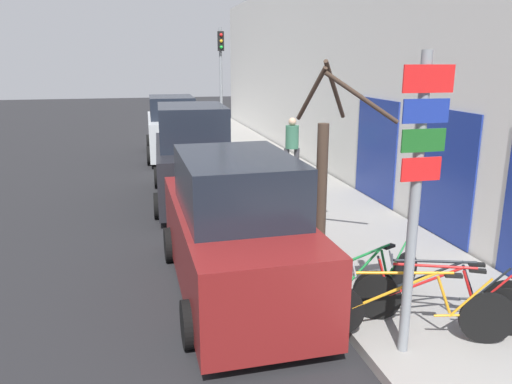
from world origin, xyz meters
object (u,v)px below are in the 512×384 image
at_px(bicycle_2, 440,293).
at_px(traffic_light, 221,76).
at_px(bicycle_1, 440,300).
at_px(parked_car_2, 172,129).
at_px(bicycle_0, 412,310).
at_px(street_tree, 325,173).
at_px(parked_car_0, 235,231).
at_px(signpost, 416,196).
at_px(bicycle_3, 368,283).
at_px(pedestrian_near, 292,143).
at_px(parked_car_1, 192,159).

height_order(bicycle_2, traffic_light, traffic_light).
height_order(bicycle_1, parked_car_2, parked_car_2).
distance_m(bicycle_0, parked_car_2, 14.16).
bearing_deg(parked_car_2, traffic_light, -40.13).
relative_size(parked_car_2, street_tree, 1.40).
relative_size(bicycle_2, parked_car_0, 0.45).
height_order(signpost, bicycle_3, signpost).
xyz_separation_m(bicycle_2, pedestrian_near, (0.67, 8.73, 0.65)).
bearing_deg(bicycle_2, parked_car_2, 34.26).
xyz_separation_m(bicycle_3, street_tree, (0.00, 1.81, 1.20)).
bearing_deg(pedestrian_near, signpost, -90.28).
bearing_deg(traffic_light, parked_car_2, 138.47).
relative_size(pedestrian_near, traffic_light, 0.40).
distance_m(signpost, traffic_light, 12.80).
bearing_deg(bicycle_2, traffic_light, 27.86).
bearing_deg(parked_car_0, bicycle_0, -50.86).
bearing_deg(street_tree, bicycle_2, -71.22).
relative_size(bicycle_1, parked_car_1, 0.41).
bearing_deg(pedestrian_near, bicycle_1, -86.07).
bearing_deg(bicycle_2, bicycle_0, 144.64).
height_order(signpost, bicycle_1, signpost).
distance_m(parked_car_0, street_tree, 1.89).
xyz_separation_m(parked_car_0, traffic_light, (1.60, 10.40, 2.03)).
bearing_deg(traffic_light, street_tree, -89.61).
bearing_deg(parked_car_0, pedestrian_near, 65.14).
xyz_separation_m(bicycle_0, parked_car_1, (-1.82, 7.68, 0.56)).
height_order(bicycle_2, parked_car_1, parked_car_1).
distance_m(bicycle_1, bicycle_3, 0.99).
height_order(pedestrian_near, street_tree, street_tree).
xyz_separation_m(parked_car_0, parked_car_2, (-0.06, 11.87, 0.04)).
bearing_deg(bicycle_3, parked_car_1, -10.39).
bearing_deg(parked_car_2, pedestrian_near, -55.64).
bearing_deg(parked_car_2, bicycle_3, -81.14).
relative_size(bicycle_0, parked_car_2, 0.50).
height_order(signpost, parked_car_1, signpost).
bearing_deg(parked_car_1, bicycle_3, -73.48).
xyz_separation_m(bicycle_2, parked_car_2, (-2.51, 13.63, 0.53)).
relative_size(bicycle_0, street_tree, 0.69).
distance_m(bicycle_2, parked_car_1, 7.72).
distance_m(parked_car_1, street_tree, 5.27).
bearing_deg(street_tree, bicycle_3, -90.06).
height_order(parked_car_2, traffic_light, traffic_light).
bearing_deg(bicycle_0, bicycle_1, -50.94).
xyz_separation_m(signpost, parked_car_0, (-1.60, 2.36, -1.09)).
distance_m(parked_car_2, pedestrian_near, 5.84).
relative_size(bicycle_1, bicycle_2, 0.94).
bearing_deg(signpost, bicycle_1, 28.22).
xyz_separation_m(bicycle_2, street_tree, (-0.79, 2.33, 1.20)).
relative_size(signpost, parked_car_1, 0.73).
relative_size(bicycle_3, pedestrian_near, 1.17).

